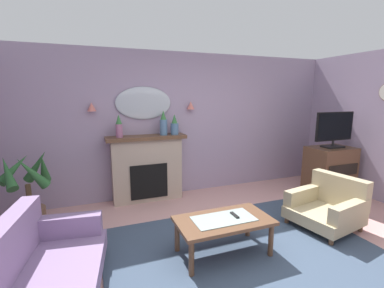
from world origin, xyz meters
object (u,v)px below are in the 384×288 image
(wall_sconce_right, at_px, (191,105))
(floral_couch, at_px, (31,280))
(fireplace, at_px, (147,169))
(mantel_vase_centre, at_px, (175,126))
(tv_remote, at_px, (235,215))
(coffee_table, at_px, (224,223))
(wall_sconce_left, at_px, (92,107))
(potted_plant_tall_palm, at_px, (29,193))
(armchair_in_corner, at_px, (328,205))
(tv_flatscreen, at_px, (334,129))
(mantel_vase_left, at_px, (119,126))
(mantel_vase_right, at_px, (163,124))
(wall_mirror, at_px, (144,103))
(tv_cabinet, at_px, (329,171))

(wall_sconce_right, bearing_deg, floral_couch, -135.31)
(fireplace, relative_size, mantel_vase_centre, 3.80)
(mantel_vase_centre, distance_m, tv_remote, 2.11)
(coffee_table, bearing_deg, mantel_vase_centre, 89.45)
(wall_sconce_left, xyz_separation_m, potted_plant_tall_palm, (-0.87, -0.61, -1.12))
(fireplace, relative_size, potted_plant_tall_palm, 1.21)
(fireplace, distance_m, floral_couch, 2.61)
(mantel_vase_centre, xyz_separation_m, armchair_in_corner, (1.69, -1.85, -1.01))
(fireplace, relative_size, armchair_in_corner, 1.43)
(fireplace, bearing_deg, tv_flatscreen, -16.41)
(tv_flatscreen, bearing_deg, mantel_vase_left, 165.91)
(tv_remote, distance_m, tv_flatscreen, 2.90)
(mantel_vase_right, xyz_separation_m, tv_remote, (0.33, -1.92, -0.90))
(wall_sconce_left, distance_m, armchair_in_corner, 3.87)
(wall_mirror, relative_size, tv_flatscreen, 1.14)
(wall_mirror, bearing_deg, potted_plant_tall_palm, -158.87)
(fireplace, bearing_deg, mantel_vase_centre, -3.24)
(fireplace, bearing_deg, wall_sconce_left, 173.84)
(wall_mirror, xyz_separation_m, potted_plant_tall_palm, (-1.72, -0.66, -1.17))
(mantel_vase_right, bearing_deg, floral_couch, -129.03)
(tv_cabinet, bearing_deg, tv_remote, -158.73)
(floral_couch, distance_m, armchair_in_corner, 3.64)
(wall_mirror, distance_m, wall_sconce_right, 0.85)
(tv_remote, distance_m, tv_cabinet, 2.80)
(wall_sconce_right, relative_size, potted_plant_tall_palm, 0.12)
(coffee_table, xyz_separation_m, tv_flatscreen, (2.76, 1.01, 0.86))
(wall_sconce_left, height_order, floral_couch, wall_sconce_left)
(mantel_vase_left, height_order, wall_mirror, wall_mirror)
(mantel_vase_centre, height_order, potted_plant_tall_palm, mantel_vase_centre)
(mantel_vase_right, xyz_separation_m, potted_plant_tall_palm, (-2.02, -0.49, -0.81))
(armchair_in_corner, bearing_deg, tv_cabinet, 42.02)
(mantel_vase_right, relative_size, tv_cabinet, 0.48)
(wall_sconce_left, distance_m, tv_remote, 2.80)
(wall_sconce_right, bearing_deg, tv_cabinet, -23.22)
(mantel_vase_centre, height_order, wall_sconce_left, wall_sconce_left)
(mantel_vase_right, distance_m, tv_cabinet, 3.20)
(fireplace, bearing_deg, floral_couch, -123.49)
(mantel_vase_right, height_order, wall_sconce_left, wall_sconce_left)
(fireplace, height_order, armchair_in_corner, fireplace)
(wall_sconce_left, relative_size, potted_plant_tall_palm, 0.12)
(tv_flatscreen, bearing_deg, wall_sconce_left, 165.65)
(wall_sconce_right, xyz_separation_m, tv_cabinet, (2.39, -1.02, -1.21))
(potted_plant_tall_palm, bearing_deg, mantel_vase_left, 21.28)
(potted_plant_tall_palm, bearing_deg, fireplace, 16.91)
(fireplace, relative_size, coffee_table, 1.24)
(fireplace, xyz_separation_m, tv_flatscreen, (3.24, -0.95, 0.68))
(mantel_vase_right, distance_m, potted_plant_tall_palm, 2.23)
(wall_sconce_right, distance_m, floral_couch, 3.48)
(wall_sconce_left, xyz_separation_m, coffee_table, (1.33, -2.06, -1.28))
(tv_remote, bearing_deg, wall_sconce_left, 126.04)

